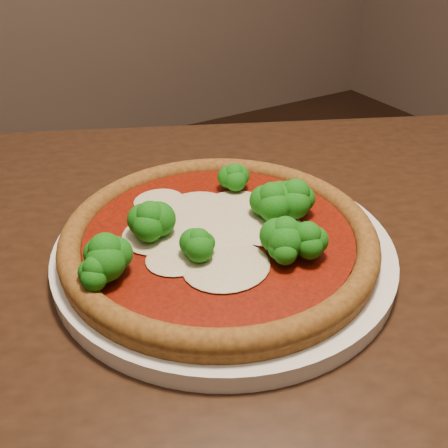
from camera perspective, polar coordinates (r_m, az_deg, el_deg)
dining_table at (r=0.57m, az=6.85°, el=-13.08°), size 1.45×1.22×0.75m
plate at (r=0.51m, az=-0.00°, el=-2.90°), size 0.34×0.34×0.02m
pizza at (r=0.49m, az=-0.40°, el=-0.99°), size 0.31×0.31×0.06m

